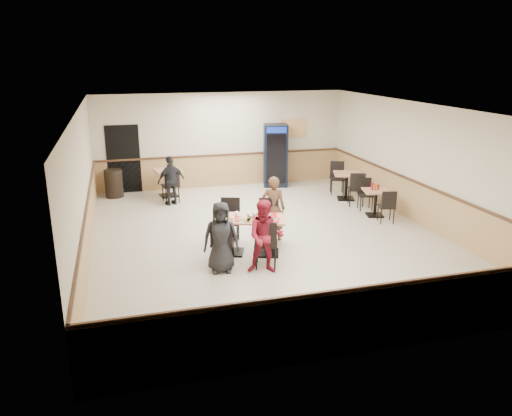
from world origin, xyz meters
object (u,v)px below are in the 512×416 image
object	(u,v)px
diner_man_opposite	(273,208)
trash_bin	(114,183)
lone_diner	(171,181)
pepsi_cooler	(275,155)
side_table_near	(376,199)
diner_woman_left	(221,237)
side_table_far	(346,182)
back_table	(168,179)
main_table	(249,230)
diner_woman_right	(266,237)

from	to	relation	value
diner_man_opposite	trash_bin	size ratio (longest dim) A/B	1.80
lone_diner	pepsi_cooler	bearing A→B (deg)	-179.87
side_table_near	diner_man_opposite	bearing A→B (deg)	-163.15
diner_woman_left	trash_bin	distance (m)	6.50
side_table_far	lone_diner	bearing A→B (deg)	170.62
side_table_near	back_table	xyz separation A→B (m)	(-5.08, 3.44, 0.08)
diner_man_opposite	back_table	xyz separation A→B (m)	(-1.95, 4.39, -0.20)
trash_bin	diner_man_opposite	bearing A→B (deg)	-53.37
diner_man_opposite	lone_diner	world-z (taller)	diner_man_opposite
side_table_near	side_table_far	bearing A→B (deg)	91.67
diner_woman_left	pepsi_cooler	size ratio (longest dim) A/B	0.71
main_table	pepsi_cooler	distance (m)	6.00
side_table_near	side_table_far	xyz separation A→B (m)	(-0.05, 1.68, 0.06)
pepsi_cooler	diner_man_opposite	bearing A→B (deg)	-94.69
back_table	side_table_near	bearing A→B (deg)	-34.09
diner_woman_right	side_table_near	bearing A→B (deg)	52.46
diner_man_opposite	diner_woman_right	bearing A→B (deg)	94.33
diner_woman_left	diner_man_opposite	distance (m)	2.10
diner_woman_right	side_table_far	distance (m)	5.77
lone_diner	side_table_near	xyz separation A→B (m)	(5.08, -2.51, -0.24)
side_table_far	diner_man_opposite	bearing A→B (deg)	-139.61
diner_woman_right	diner_man_opposite	size ratio (longest dim) A/B	0.98
main_table	back_table	world-z (taller)	back_table
diner_woman_left	diner_man_opposite	bearing A→B (deg)	50.70
pepsi_cooler	back_table	bearing A→B (deg)	-160.09
pepsi_cooler	side_table_far	bearing A→B (deg)	-41.37
side_table_near	trash_bin	xyz separation A→B (m)	(-6.67, 3.79, -0.05)
side_table_near	trash_bin	bearing A→B (deg)	150.37
diner_woman_left	lone_diner	distance (m)	4.92
back_table	trash_bin	xyz separation A→B (m)	(-1.58, 0.35, -0.13)
lone_diner	side_table_far	bearing A→B (deg)	150.14
diner_woman_right	pepsi_cooler	distance (m)	6.90
main_table	side_table_far	xyz separation A→B (m)	(3.85, 3.35, -0.01)
diner_woman_right	main_table	bearing A→B (deg)	111.22
diner_woman_right	lone_diner	size ratio (longest dim) A/B	1.05
lone_diner	back_table	size ratio (longest dim) A/B	1.59
main_table	diner_man_opposite	xyz separation A→B (m)	(0.76, 0.72, 0.21)
side_table_near	trash_bin	size ratio (longest dim) A/B	0.95
side_table_far	pepsi_cooler	world-z (taller)	pepsi_cooler
diner_woman_left	diner_man_opposite	xyz separation A→B (m)	(1.53, 1.44, 0.04)
diner_woman_left	pepsi_cooler	world-z (taller)	pepsi_cooler
diner_woman_left	pepsi_cooler	bearing A→B (deg)	70.90
diner_woman_right	side_table_far	world-z (taller)	diner_woman_right
side_table_far	trash_bin	xyz separation A→B (m)	(-6.62, 2.11, -0.11)
diner_man_opposite	trash_bin	bearing A→B (deg)	-26.86
lone_diner	back_table	bearing A→B (deg)	-110.48
main_table	side_table_near	xyz separation A→B (m)	(3.90, 1.67, -0.08)
lone_diner	trash_bin	size ratio (longest dim) A/B	1.68
diner_woman_right	side_table_near	world-z (taller)	diner_woman_right
back_table	pepsi_cooler	world-z (taller)	pepsi_cooler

